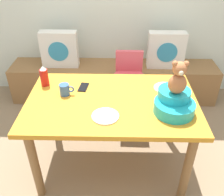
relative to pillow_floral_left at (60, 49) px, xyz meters
The scene contains 13 objects.
ground_plane 1.50m from the pillow_floral_left, 60.44° to the right, with size 8.00×8.00×0.00m, color #8C7256.
window_bench 0.80m from the pillow_floral_left, ahead, with size 2.60×0.44×0.46m, color olive.
pillow_floral_left is the anchor object (origin of this frame).
pillow_floral_right 1.29m from the pillow_floral_left, ahead, with size 0.44×0.15×0.44m.
dining_table 1.34m from the pillow_floral_left, 60.44° to the right, with size 1.36×0.87×0.74m.
highchair 0.94m from the pillow_floral_left, 26.60° to the right, with size 0.34×0.45×0.79m.
infant_seat_teal 1.72m from the pillow_floral_left, 49.16° to the right, with size 0.30×0.33×0.16m.
teddy_bear 1.75m from the pillow_floral_left, 49.18° to the right, with size 0.13×0.12×0.25m.
ketchup_bottle 0.96m from the pillow_floral_left, 85.61° to the right, with size 0.07×0.07×0.18m.
coffee_mug 1.13m from the pillow_floral_left, 75.93° to the right, with size 0.12×0.08×0.09m.
dinner_plate_near 1.49m from the pillow_floral_left, 41.44° to the right, with size 0.20×0.20×0.01m, color white.
dinner_plate_far 1.52m from the pillow_floral_left, 65.94° to the right, with size 0.20×0.20×0.01m, color white.
cell_phone 1.06m from the pillow_floral_left, 67.25° to the right, with size 0.07×0.14×0.01m, color black.
Camera 1 is at (0.04, -1.64, 1.86)m, focal length 39.75 mm.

